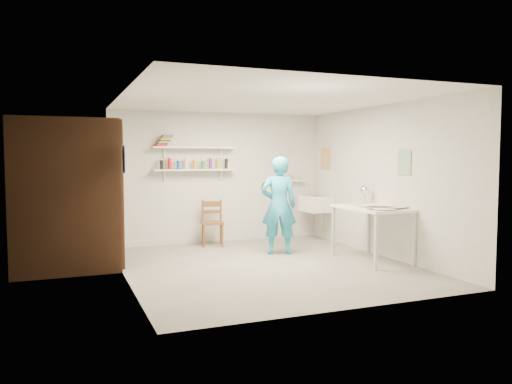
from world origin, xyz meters
name	(u,v)px	position (x,y,z in m)	size (l,w,h in m)	color
floor	(266,266)	(0.00, 0.00, -0.01)	(4.00, 4.50, 0.02)	slate
ceiling	(266,99)	(0.00, 0.00, 2.41)	(4.00, 4.50, 0.02)	silver
wall_back	(219,177)	(0.00, 2.26, 1.20)	(4.00, 0.02, 2.40)	silver
wall_front	(352,194)	(0.00, -2.26, 1.20)	(4.00, 0.02, 2.40)	silver
wall_left	(123,186)	(-2.01, 0.00, 1.20)	(0.02, 4.50, 2.40)	silver
wall_right	(383,181)	(2.01, 0.00, 1.20)	(0.02, 4.50, 2.40)	silver
doorway_recess	(116,196)	(-1.99, 1.05, 1.00)	(0.02, 0.90, 2.00)	black
corridor_box	(65,194)	(-2.70, 1.05, 1.05)	(1.40, 1.50, 2.10)	brown
door_lintel	(116,125)	(-1.97, 1.05, 2.05)	(0.06, 1.05, 0.10)	brown
door_jamb_near	(121,198)	(-1.97, 0.55, 1.00)	(0.06, 0.10, 2.00)	brown
door_jamb_far	(114,194)	(-1.97, 1.55, 1.00)	(0.06, 0.10, 2.00)	brown
shelf_lower	(195,170)	(-0.50, 2.13, 1.35)	(1.50, 0.22, 0.03)	white
shelf_upper	(194,148)	(-0.50, 2.13, 1.75)	(1.50, 0.22, 0.03)	white
ledge_shelf	(287,181)	(1.35, 2.17, 1.12)	(0.70, 0.14, 0.03)	white
poster_left	(124,159)	(-1.99, 0.05, 1.55)	(0.01, 0.28, 0.36)	#334C7F
poster_right_a	(325,159)	(1.99, 1.80, 1.55)	(0.01, 0.34, 0.42)	#995933
poster_right_b	(404,162)	(1.99, -0.55, 1.50)	(0.01, 0.30, 0.38)	#3F724C
belfast_sink	(316,204)	(1.75, 1.70, 0.70)	(0.48, 0.60, 0.30)	white
man	(279,205)	(0.54, 0.75, 0.80)	(0.58, 0.38, 1.59)	#27A2C7
wall_clock	(270,188)	(0.47, 0.96, 1.06)	(0.29, 0.29, 0.04)	#EEEAA2
wooden_chair	(212,223)	(-0.25, 1.86, 0.41)	(0.39, 0.37, 0.83)	brown
work_table	(372,234)	(1.64, -0.26, 0.41)	(0.74, 1.24, 0.82)	white
desk_lamp	(365,190)	(1.84, 0.24, 1.04)	(0.15, 0.15, 0.15)	silver
spray_cans	(195,164)	(-0.50, 2.13, 1.45)	(1.31, 0.06, 0.17)	black
book_stack	(164,141)	(-1.04, 2.13, 1.86)	(0.30, 0.14, 0.20)	red
ledge_pots	(287,178)	(1.35, 2.17, 1.18)	(0.48, 0.07, 0.09)	silver
papers	(372,206)	(1.64, -0.26, 0.84)	(0.30, 0.22, 0.03)	silver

